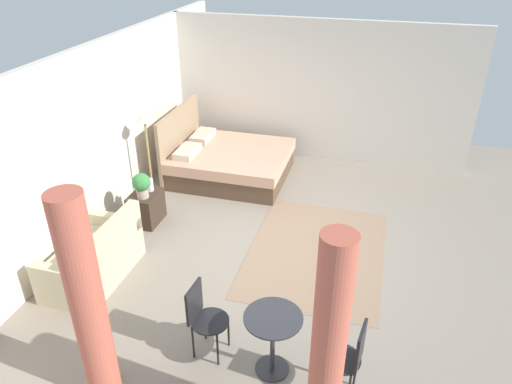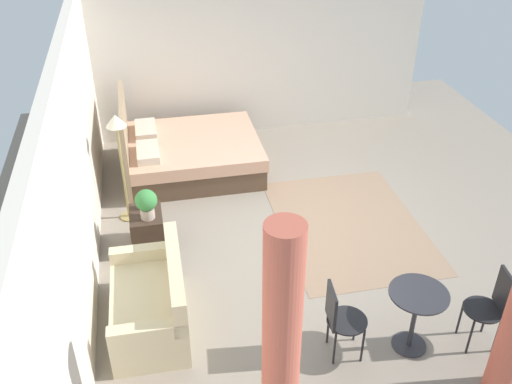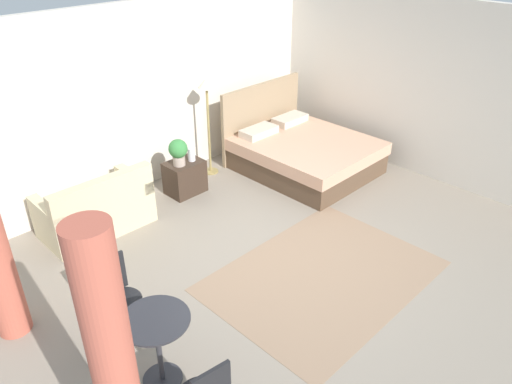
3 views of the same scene
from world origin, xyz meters
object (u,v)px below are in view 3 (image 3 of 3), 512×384
Objects in this scene: nightstand at (185,177)px; vase at (191,154)px; floor_lamp at (207,98)px; cafe_chair_near_couch at (116,291)px; bed at (302,152)px; balcony_table at (157,339)px; potted_plant at (178,151)px; couch at (97,210)px.

nightstand is 2.76× the size of vase.
floor_lamp is at bearing 25.98° from vase.
cafe_chair_near_couch is at bearing -145.01° from floor_lamp.
floor_lamp is (-1.13, 0.97, 0.95)m from bed.
bed is 2.80× the size of balcony_table.
potted_plant is 3.36m from balcony_table.
bed is 10.46× the size of vase.
couch is at bearing 167.27° from bed.
floor_lamp is 4.17m from balcony_table.
potted_plant is 2.77m from cafe_chair_near_couch.
floor_lamp reaches higher than potted_plant.
nightstand is at bearing 48.45° from balcony_table.
couch is 1.40m from potted_plant.
bed is 1.87m from vase.
nightstand is at bearing -160.97° from floor_lamp.
bed reaches higher than balcony_table.
vase is at bearing -1.88° from couch.
vase is 0.27× the size of balcony_table.
nightstand is 0.48m from potted_plant.
cafe_chair_near_couch is at bearing -113.39° from couch.
vase is at bearing 158.13° from bed.
vase is 0.13× the size of floor_lamp.
potted_plant reaches higher than nightstand.
bed is 5.21× the size of potted_plant.
potted_plant is 2.01× the size of vase.
floor_lamp reaches higher than bed.
couch is 2.35m from floor_lamp.
balcony_table reaches higher than vase.
balcony_table is (-2.18, -2.55, -0.22)m from potted_plant.
bed is 1.32× the size of floor_lamp.
cafe_chair_near_couch is at bearing -143.04° from vase.
couch reaches higher than balcony_table.
couch reaches higher than vase.
bed is 3.34m from couch.
floor_lamp is (2.13, 0.23, 0.95)m from couch.
cafe_chair_near_couch is (-4.04, -1.07, 0.22)m from bed.
balcony_table is at bearing -133.46° from vase.
bed reaches higher than potted_plant.
vase is 2.92m from cafe_chair_near_couch.
potted_plant is at bearing -163.77° from nightstand.
floor_lamp reaches higher than couch.
couch is at bearing -173.83° from floor_lamp.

